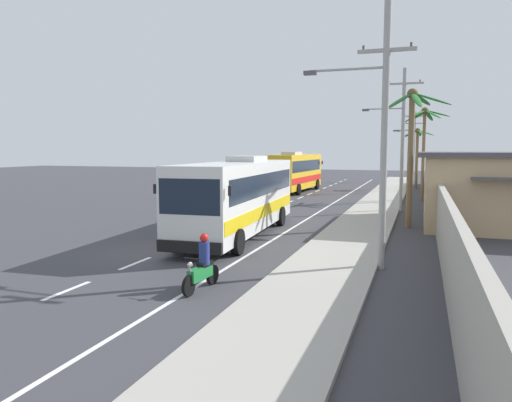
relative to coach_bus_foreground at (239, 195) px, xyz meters
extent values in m
plane|color=#3A3A3F|center=(-1.51, -4.50, -1.98)|extent=(160.00, 160.00, 0.00)
cube|color=#A8A399|center=(5.29, 5.50, -1.91)|extent=(3.20, 90.00, 0.14)
cube|color=white|center=(-1.51, -10.14, -1.97)|extent=(0.16, 2.00, 0.01)
cube|color=white|center=(-1.51, -6.55, -1.97)|extent=(0.16, 2.00, 0.01)
cube|color=white|center=(-1.51, -2.96, -1.97)|extent=(0.16, 2.00, 0.01)
cube|color=white|center=(-1.51, 0.63, -1.97)|extent=(0.16, 2.00, 0.01)
cube|color=white|center=(-1.51, 4.22, -1.97)|extent=(0.16, 2.00, 0.01)
cube|color=white|center=(-1.51, 7.81, -1.97)|extent=(0.16, 2.00, 0.01)
cube|color=white|center=(-1.51, 11.40, -1.97)|extent=(0.16, 2.00, 0.01)
cube|color=white|center=(-1.51, 14.99, -1.97)|extent=(0.16, 2.00, 0.01)
cube|color=white|center=(-1.51, 18.58, -1.97)|extent=(0.16, 2.00, 0.01)
cube|color=white|center=(-1.51, 22.17, -1.97)|extent=(0.16, 2.00, 0.01)
cube|color=white|center=(-1.51, 25.76, -1.97)|extent=(0.16, 2.00, 0.01)
cube|color=white|center=(-1.51, 29.35, -1.97)|extent=(0.16, 2.00, 0.01)
cube|color=white|center=(-1.51, 32.94, -1.97)|extent=(0.16, 2.00, 0.01)
cube|color=white|center=(-1.51, 36.54, -1.97)|extent=(0.16, 2.00, 0.01)
cube|color=white|center=(-1.51, 40.13, -1.97)|extent=(0.16, 2.00, 0.01)
cube|color=white|center=(-1.51, 43.72, -1.97)|extent=(0.16, 2.00, 0.01)
cube|color=white|center=(1.88, 10.50, -1.97)|extent=(0.14, 70.00, 0.01)
cube|color=#9E998E|center=(9.09, 9.50, -0.73)|extent=(0.24, 60.00, 2.49)
cube|color=silver|center=(0.00, -0.03, -0.02)|extent=(3.22, 11.74, 3.13)
cube|color=#192333|center=(-0.01, 0.17, 0.52)|extent=(3.20, 10.81, 1.00)
cube|color=#192333|center=(0.32, -5.78, 0.45)|extent=(2.38, 0.23, 1.31)
cube|color=yellow|center=(0.00, -0.03, -0.73)|extent=(3.25, 11.51, 0.56)
cube|color=black|center=(0.33, -5.87, -1.39)|extent=(2.54, 0.30, 0.44)
cube|color=#B7B7B7|center=(-0.08, 1.42, 1.68)|extent=(1.56, 2.63, 0.28)
cube|color=black|center=(1.78, -5.49, 0.68)|extent=(0.12, 0.09, 0.36)
cube|color=black|center=(-1.16, -5.66, 0.68)|extent=(0.12, 0.09, 0.36)
cylinder|color=black|center=(1.49, -4.02, -1.46)|extent=(0.38, 1.06, 1.04)
cylinder|color=black|center=(-1.04, -4.16, -1.46)|extent=(0.38, 1.06, 1.04)
cylinder|color=black|center=(1.07, 3.52, -1.46)|extent=(0.38, 1.06, 1.04)
cylinder|color=black|center=(-1.46, 3.38, -1.46)|extent=(0.38, 1.06, 1.04)
cube|color=gold|center=(-3.31, 23.92, 0.02)|extent=(2.86, 10.61, 3.21)
cube|color=#192333|center=(-3.32, 23.72, 0.58)|extent=(2.85, 9.77, 1.03)
cube|color=#192333|center=(-3.09, 29.13, 0.50)|extent=(2.22, 0.19, 1.35)
cube|color=red|center=(-3.31, 23.92, -0.70)|extent=(2.88, 10.40, 0.58)
cube|color=black|center=(-3.09, 29.22, -1.39)|extent=(2.37, 0.26, 0.44)
cube|color=#B7B7B7|center=(-3.37, 22.60, 1.77)|extent=(1.42, 2.37, 0.28)
cube|color=black|center=(-4.49, 28.98, 0.74)|extent=(0.12, 0.08, 0.36)
cube|color=black|center=(-1.72, 28.86, 0.74)|extent=(0.12, 0.08, 0.36)
cylinder|color=black|center=(-4.34, 27.64, -1.46)|extent=(0.36, 1.05, 1.04)
cylinder|color=black|center=(-1.98, 27.54, -1.46)|extent=(0.36, 1.05, 1.04)
cylinder|color=black|center=(-4.63, 20.81, -1.46)|extent=(0.36, 1.05, 1.04)
cylinder|color=black|center=(-2.26, 20.71, -1.46)|extent=(0.36, 1.05, 1.04)
cylinder|color=black|center=(2.13, -9.46, -1.68)|extent=(0.15, 0.61, 0.60)
cylinder|color=black|center=(2.25, -8.11, -1.68)|extent=(0.17, 0.61, 0.60)
cube|color=#1E7F38|center=(2.18, -8.83, -1.46)|extent=(0.34, 1.12, 0.36)
cube|color=black|center=(2.21, -8.53, -1.26)|extent=(0.29, 0.62, 0.12)
cylinder|color=gray|center=(2.14, -9.34, -1.38)|extent=(0.09, 0.32, 0.67)
cylinder|color=black|center=(2.15, -9.24, -0.94)|extent=(0.56, 0.09, 0.04)
sphere|color=#EAEACC|center=(2.13, -9.36, -1.08)|extent=(0.14, 0.14, 0.14)
cylinder|color=navy|center=(2.21, -8.58, -0.92)|extent=(0.32, 0.32, 0.68)
sphere|color=red|center=(2.21, -8.58, -0.45)|extent=(0.26, 0.26, 0.26)
cylinder|color=black|center=(5.48, 15.87, -1.42)|extent=(0.28, 0.28, 0.83)
cylinder|color=navy|center=(5.48, 15.87, -0.68)|extent=(0.36, 0.36, 0.66)
sphere|color=#9E704C|center=(5.48, 15.87, -0.25)|extent=(0.23, 0.23, 0.23)
cylinder|color=#9E9E99|center=(6.99, -4.46, 2.55)|extent=(0.24, 0.24, 9.04)
cube|color=#9E9E99|center=(6.99, -4.46, 5.42)|extent=(1.91, 0.12, 0.12)
cylinder|color=#4C4742|center=(6.23, -4.46, 5.54)|extent=(0.08, 0.08, 0.16)
cylinder|color=#4C4742|center=(7.76, -4.46, 5.54)|extent=(0.08, 0.08, 0.16)
cylinder|color=#9E9E99|center=(5.70, -4.46, 4.87)|extent=(2.58, 0.09, 0.09)
cube|color=#4C4C51|center=(4.42, -4.46, 4.81)|extent=(0.44, 0.24, 0.14)
cylinder|color=#9E9E99|center=(6.98, 11.62, 2.68)|extent=(0.24, 0.24, 9.31)
cube|color=#9E9E99|center=(6.98, 11.62, 6.35)|extent=(2.35, 0.12, 0.12)
cylinder|color=#4C4742|center=(6.04, 11.62, 6.47)|extent=(0.08, 0.08, 0.16)
cylinder|color=#4C4742|center=(7.92, 11.62, 6.47)|extent=(0.08, 0.08, 0.16)
cylinder|color=#9E9E99|center=(5.77, 11.62, 4.79)|extent=(2.41, 0.09, 0.09)
cube|color=#4C4C51|center=(4.56, 11.62, 4.73)|extent=(0.44, 0.24, 0.14)
cylinder|color=#9E9E99|center=(7.31, 27.70, 2.23)|extent=(0.24, 0.24, 8.40)
cube|color=#9E9E99|center=(7.31, 27.70, 5.29)|extent=(1.95, 0.12, 0.12)
cylinder|color=#4C4742|center=(6.53, 27.70, 5.41)|extent=(0.08, 0.08, 0.16)
cylinder|color=#4C4742|center=(8.09, 27.70, 5.41)|extent=(0.08, 0.08, 0.16)
cylinder|color=#9E9E99|center=(6.48, 27.70, 3.99)|extent=(1.65, 0.09, 0.09)
cube|color=#4C4C51|center=(5.66, 27.70, 3.93)|extent=(0.44, 0.24, 0.14)
cylinder|color=#9E9E99|center=(7.19, 43.78, 2.46)|extent=(0.24, 0.24, 8.88)
cube|color=#9E9E99|center=(7.19, 43.78, 5.41)|extent=(2.54, 0.12, 0.12)
cylinder|color=#4C4742|center=(6.17, 43.78, 5.53)|extent=(0.08, 0.08, 0.16)
cylinder|color=#4C4742|center=(8.20, 43.78, 5.53)|extent=(0.08, 0.08, 0.16)
cylinder|color=#9E9E99|center=(6.21, 43.78, 4.52)|extent=(1.95, 0.09, 0.09)
cube|color=#4C4C51|center=(5.23, 43.78, 4.46)|extent=(0.44, 0.24, 0.14)
cylinder|color=brown|center=(7.63, 5.26, 1.49)|extent=(0.30, 0.30, 6.93)
ellipsoid|color=#28702D|center=(8.59, 5.14, 4.71)|extent=(2.01, 0.59, 0.81)
ellipsoid|color=#28702D|center=(8.07, 6.15, 4.80)|extent=(1.23, 1.97, 0.63)
ellipsoid|color=#28702D|center=(6.93, 5.93, 4.71)|extent=(1.68, 1.63, 0.81)
ellipsoid|color=#28702D|center=(6.90, 4.74, 4.54)|extent=(1.72, 1.36, 1.13)
ellipsoid|color=#28702D|center=(7.86, 4.36, 4.61)|extent=(0.82, 1.94, 1.00)
sphere|color=brown|center=(7.63, 5.26, 5.00)|extent=(0.56, 0.56, 0.56)
cylinder|color=brown|center=(7.69, 31.63, 1.01)|extent=(0.30, 0.30, 5.97)
ellipsoid|color=#337F33|center=(8.51, 31.67, 3.82)|extent=(1.72, 0.45, 0.67)
ellipsoid|color=#337F33|center=(7.83, 32.44, 3.80)|extent=(0.65, 1.73, 0.70)
ellipsoid|color=#337F33|center=(6.98, 32.00, 3.74)|extent=(1.62, 1.09, 0.83)
ellipsoid|color=#337F33|center=(6.96, 31.26, 3.76)|extent=(1.65, 1.07, 0.78)
ellipsoid|color=#337F33|center=(8.07, 30.90, 3.79)|extent=(1.11, 1.66, 0.72)
sphere|color=brown|center=(7.69, 31.63, 4.05)|extent=(0.56, 0.56, 0.56)
cylinder|color=brown|center=(8.29, 19.18, 1.56)|extent=(0.25, 0.25, 7.07)
ellipsoid|color=#28702D|center=(9.23, 19.37, 4.94)|extent=(1.98, 0.73, 0.63)
ellipsoid|color=#28702D|center=(8.60, 20.05, 4.83)|extent=(0.96, 1.90, 0.85)
ellipsoid|color=#28702D|center=(7.92, 20.06, 4.94)|extent=(1.09, 1.93, 0.63)
ellipsoid|color=#28702D|center=(7.46, 19.06, 4.68)|extent=(1.79, 0.61, 1.13)
ellipsoid|color=#28702D|center=(7.80, 18.37, 4.90)|extent=(1.31, 1.83, 0.70)
ellipsoid|color=#28702D|center=(8.87, 18.46, 4.83)|extent=(1.46, 1.69, 0.85)
sphere|color=brown|center=(8.29, 19.18, 5.15)|extent=(0.56, 0.56, 0.56)
camera|label=1|loc=(8.23, -21.34, 2.16)|focal=33.79mm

